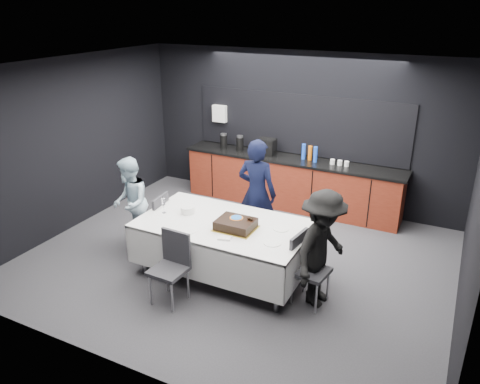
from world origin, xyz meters
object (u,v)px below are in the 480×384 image
at_px(party_table, 224,232).
at_px(person_left, 130,203).
at_px(cake_assembly, 236,224).
at_px(plate_stack, 188,210).
at_px(champagne_flute, 163,203).
at_px(chair_left, 155,219).
at_px(person_right, 322,249).
at_px(chair_right, 306,264).
at_px(person_center, 257,193).
at_px(chair_near, 172,262).

xyz_separation_m(party_table, person_left, (-1.68, 0.10, 0.07)).
relative_size(party_table, cake_assembly, 4.42).
height_order(cake_assembly, plate_stack, cake_assembly).
distance_m(party_table, champagne_flute, 0.97).
bearing_deg(chair_left, person_right, -3.63).
xyz_separation_m(chair_left, chair_right, (2.45, -0.22, 0.00)).
height_order(person_center, person_left, person_center).
distance_m(chair_near, person_center, 1.89).
bearing_deg(chair_right, chair_left, 174.94).
relative_size(chair_right, chair_near, 1.00).
bearing_deg(chair_right, champagne_flute, 179.17).
bearing_deg(person_right, plate_stack, 97.40).
bearing_deg(person_right, champagne_flute, 101.54).
distance_m(person_center, person_left, 1.95).
height_order(party_table, chair_right, chair_right).
bearing_deg(chair_near, person_center, 79.72).
bearing_deg(plate_stack, chair_right, -5.58).
distance_m(cake_assembly, chair_left, 1.50).
xyz_separation_m(person_center, person_right, (1.37, -1.07, -0.09)).
relative_size(cake_assembly, plate_stack, 2.60).
height_order(champagne_flute, chair_left, champagne_flute).
distance_m(plate_stack, person_right, 2.02).
relative_size(cake_assembly, person_right, 0.34).
xyz_separation_m(party_table, plate_stack, (-0.61, 0.06, 0.19)).
bearing_deg(person_center, champagne_flute, 49.49).
bearing_deg(cake_assembly, champagne_flute, -179.66).
height_order(chair_left, chair_near, same).
height_order(plate_stack, champagne_flute, champagne_flute).
xyz_separation_m(cake_assembly, plate_stack, (-0.84, 0.14, -0.02)).
distance_m(chair_left, person_center, 1.58).
bearing_deg(chair_right, person_center, 136.73).
height_order(person_left, person_right, person_right).
relative_size(party_table, chair_near, 2.51).
bearing_deg(chair_near, person_left, 146.05).
distance_m(cake_assembly, chair_right, 1.05).
bearing_deg(party_table, person_center, 87.63).
xyz_separation_m(person_left, person_right, (3.09, -0.17, 0.05)).
relative_size(party_table, chair_right, 2.51).
distance_m(plate_stack, chair_near, 0.99).
distance_m(chair_left, chair_near, 1.32).
bearing_deg(person_left, plate_stack, 52.96).
bearing_deg(person_left, champagne_flute, 41.27).
bearing_deg(chair_left, plate_stack, -3.48).
bearing_deg(party_table, person_right, -3.00).
relative_size(cake_assembly, chair_right, 0.57).
relative_size(champagne_flute, chair_right, 0.24).
relative_size(party_table, person_center, 1.36).
distance_m(chair_right, person_right, 0.30).
relative_size(person_center, person_left, 1.20).
xyz_separation_m(party_table, chair_right, (1.23, -0.12, -0.11)).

